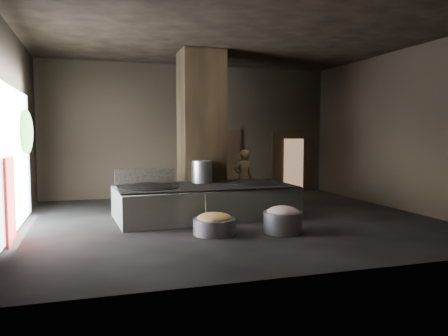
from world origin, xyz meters
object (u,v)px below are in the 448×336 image
object	(u,v)px
hearth_platform	(205,202)
wok_left	(149,191)
wok_right	(254,186)
meat_basin	(283,222)
cook	(243,177)
veg_basin	(214,226)
stock_pot	(202,172)

from	to	relation	value
hearth_platform	wok_left	world-z (taller)	wok_left
wok_right	meat_basin	bearing A→B (deg)	-94.79
wok_right	meat_basin	world-z (taller)	wok_right
wok_right	hearth_platform	bearing A→B (deg)	-177.88
wok_left	wok_right	size ratio (longest dim) A/B	1.07
wok_left	wok_right	world-z (taller)	wok_left
cook	meat_basin	world-z (taller)	cook
hearth_platform	wok_right	bearing A→B (deg)	-1.62
veg_basin	meat_basin	world-z (taller)	meat_basin
cook	veg_basin	bearing A→B (deg)	59.11
hearth_platform	cook	world-z (taller)	cook
stock_pot	veg_basin	size ratio (longest dim) A/B	0.64
hearth_platform	meat_basin	world-z (taller)	hearth_platform
cook	meat_basin	xyz separation A→B (m)	(-0.41, -3.72, -0.61)
wok_right	cook	xyz separation A→B (m)	(0.22, 1.44, 0.09)
wok_right	stock_pot	distance (m)	1.44
hearth_platform	cook	bearing A→B (deg)	39.75
stock_pot	cook	world-z (taller)	cook
hearth_platform	stock_pot	bearing A→B (deg)	81.07
stock_pot	wok_right	bearing A→B (deg)	-21.04
wok_right	veg_basin	world-z (taller)	wok_right
hearth_platform	wok_right	world-z (taller)	wok_right
wok_right	meat_basin	size ratio (longest dim) A/B	1.58
meat_basin	wok_left	bearing A→B (deg)	140.13
wok_left	stock_pot	distance (m)	1.66
wok_right	stock_pot	world-z (taller)	stock_pot
wok_left	wok_right	bearing A→B (deg)	2.05
meat_basin	stock_pot	bearing A→B (deg)	111.76
stock_pot	veg_basin	distance (m)	2.70
veg_basin	meat_basin	size ratio (longest dim) A/B	1.09
cook	meat_basin	size ratio (longest dim) A/B	2.00
wok_left	hearth_platform	bearing A→B (deg)	1.97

